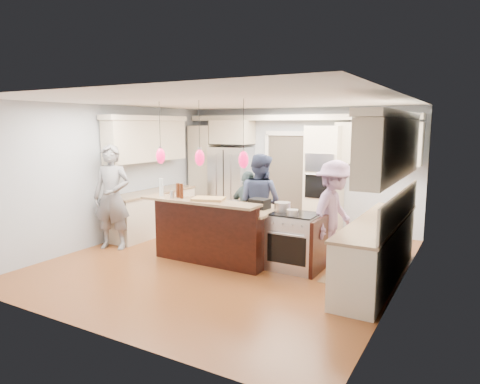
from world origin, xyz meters
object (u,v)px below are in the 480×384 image
at_px(refrigerator, 231,184).
at_px(island_range, 296,242).
at_px(person_far_left, 260,202).
at_px(kitchen_island, 220,230).
at_px(person_bar_end, 112,197).

xyz_separation_m(refrigerator, island_range, (2.71, -2.49, -0.44)).
bearing_deg(person_far_left, kitchen_island, 74.84).
bearing_deg(refrigerator, person_bar_end, -103.64).
bearing_deg(person_far_left, refrigerator, -35.36).
height_order(refrigerator, kitchen_island, refrigerator).
relative_size(refrigerator, island_range, 1.96).
bearing_deg(island_range, kitchen_island, -176.90).
relative_size(person_bar_end, person_far_left, 1.09).
bearing_deg(kitchen_island, island_range, 3.10).
height_order(kitchen_island, island_range, kitchen_island).
distance_m(refrigerator, person_far_left, 2.46).
distance_m(refrigerator, kitchen_island, 2.91).
relative_size(refrigerator, person_bar_end, 0.92).
xyz_separation_m(island_range, person_far_left, (-1.02, 0.70, 0.44)).
distance_m(kitchen_island, person_bar_end, 2.18).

